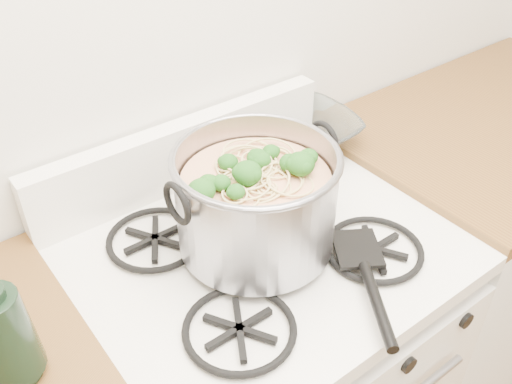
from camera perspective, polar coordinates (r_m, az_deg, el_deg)
name	(u,v)px	position (r m, az deg, el deg)	size (l,w,h in m)	color
gas_range	(263,383)	(1.54, 0.68, -18.51)	(0.76, 0.66, 0.92)	white
counter_right	(472,237)	(2.01, 20.83, -4.21)	(1.00, 0.65, 0.92)	silver
stock_pot	(256,202)	(1.11, 0.00, -1.00)	(0.35, 0.32, 0.22)	gray
spatula	(357,246)	(1.16, 10.11, -5.33)	(0.29, 0.31, 0.02)	black
glass_bowl	(301,137)	(1.48, 4.54, 5.54)	(0.11, 0.11, 0.03)	white
bottle	(0,324)	(0.95, -24.27, -11.90)	(0.09, 0.09, 0.24)	black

